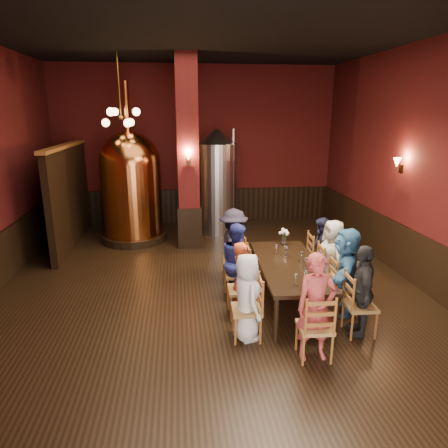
{
  "coord_description": "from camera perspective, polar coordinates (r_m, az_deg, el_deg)",
  "views": [
    {
      "loc": [
        -0.55,
        -6.73,
        3.23
      ],
      "look_at": [
        0.26,
        0.2,
        1.26
      ],
      "focal_mm": 32.0,
      "sensor_mm": 36.0,
      "label": 1
    }
  ],
  "objects": [
    {
      "name": "chair_1",
      "position": [
        6.53,
        2.49,
        -9.32
      ],
      "size": [
        0.48,
        0.48,
        0.92
      ],
      "primitive_type": null,
      "rotation": [
        0.0,
        0.0,
        -1.61
      ],
      "color": "#9B5527",
      "rests_on": "ground"
    },
    {
      "name": "copper_kettle",
      "position": [
        10.34,
        -13.09,
        5.37
      ],
      "size": [
        1.93,
        1.93,
        3.92
      ],
      "rotation": [
        0.0,
        0.0,
        -0.4
      ],
      "color": "black",
      "rests_on": "ground"
    },
    {
      "name": "sconce_column",
      "position": [
        9.29,
        -5.11,
        9.37
      ],
      "size": [
        0.2,
        0.2,
        0.36
      ],
      "primitive_type": null,
      "rotation": [
        0.0,
        0.0,
        3.14
      ],
      "color": "black",
      "rests_on": "column"
    },
    {
      "name": "wine_glass_0",
      "position": [
        7.14,
        8.89,
        -4.0
      ],
      "size": [
        0.07,
        0.07,
        0.17
      ],
      "primitive_type": null,
      "color": "white",
      "rests_on": "dining_table"
    },
    {
      "name": "person_5",
      "position": [
        6.82,
        16.95,
        -6.43
      ],
      "size": [
        0.92,
        1.42,
        1.46
      ],
      "primitive_type": "imported",
      "rotation": [
        0.0,
        0.0,
        4.31
      ],
      "color": "teal",
      "rests_on": "ground"
    },
    {
      "name": "wine_glass_1",
      "position": [
        6.19,
        11.53,
        -7.29
      ],
      "size": [
        0.07,
        0.07,
        0.17
      ],
      "primitive_type": null,
      "color": "white",
      "rests_on": "dining_table"
    },
    {
      "name": "pendant_cluster",
      "position": [
        9.71,
        -14.5,
        14.55
      ],
      "size": [
        0.9,
        0.9,
        1.7
      ],
      "primitive_type": null,
      "color": "#A57226",
      "rests_on": "room"
    },
    {
      "name": "chair_3",
      "position": [
        7.75,
        1.38,
        -5.16
      ],
      "size": [
        0.48,
        0.48,
        0.92
      ],
      "primitive_type": null,
      "rotation": [
        0.0,
        0.0,
        -1.61
      ],
      "color": "#9B5527",
      "rests_on": "ground"
    },
    {
      "name": "person_6",
      "position": [
        7.4,
        15.15,
        -4.73
      ],
      "size": [
        0.49,
        0.72,
        1.41
      ],
      "primitive_type": "imported",
      "rotation": [
        0.0,
        0.0,
        4.78
      ],
      "color": "#BCB6A6",
      "rests_on": "ground"
    },
    {
      "name": "chair_7",
      "position": [
        8.08,
        13.51,
        -4.71
      ],
      "size": [
        0.48,
        0.48,
        0.92
      ],
      "primitive_type": null,
      "rotation": [
        0.0,
        0.0,
        1.53
      ],
      "color": "#9B5527",
      "rests_on": "ground"
    },
    {
      "name": "rose_vase",
      "position": [
        7.72,
        8.61,
        -1.45
      ],
      "size": [
        0.19,
        0.19,
        0.33
      ],
      "color": "white",
      "rests_on": "dining_table"
    },
    {
      "name": "steel_vessel",
      "position": [
        10.85,
        -1.01,
        6.1
      ],
      "size": [
        1.23,
        1.23,
        2.81
      ],
      "rotation": [
        0.0,
        0.0,
        -0.06
      ],
      "color": "#B2B2B7",
      "rests_on": "ground"
    },
    {
      "name": "person_0",
      "position": [
        5.85,
        3.27,
        -10.37
      ],
      "size": [
        0.53,
        0.7,
        1.31
      ],
      "primitive_type": "imported",
      "rotation": [
        0.0,
        0.0,
        1.76
      ],
      "color": "silver",
      "rests_on": "ground"
    },
    {
      "name": "column",
      "position": [
        9.58,
        -5.17,
        9.86
      ],
      "size": [
        0.58,
        0.58,
        4.5
      ],
      "primitive_type": "cube",
      "color": "#4D1011",
      "rests_on": "ground"
    },
    {
      "name": "person_2",
      "position": [
        7.04,
        1.9,
        -5.34
      ],
      "size": [
        0.49,
        0.73,
        1.38
      ],
      "primitive_type": "imported",
      "rotation": [
        0.0,
        0.0,
        1.83
      ],
      "color": "navy",
      "rests_on": "ground"
    },
    {
      "name": "person_7",
      "position": [
        8.02,
        13.58,
        -3.56
      ],
      "size": [
        0.47,
        0.68,
        1.26
      ],
      "primitive_type": "imported",
      "rotation": [
        0.0,
        0.0,
        4.42
      ],
      "color": "#1D1E3A",
      "rests_on": "ground"
    },
    {
      "name": "person_3",
      "position": [
        7.65,
        1.39,
        -3.23
      ],
      "size": [
        0.55,
        0.95,
        1.47
      ],
      "primitive_type": "imported",
      "rotation": [
        0.0,
        0.0,
        1.56
      ],
      "color": "black",
      "rests_on": "ground"
    },
    {
      "name": "wine_glass_5",
      "position": [
        7.21,
        8.75,
        -3.78
      ],
      "size": [
        0.07,
        0.07,
        0.17
      ],
      "primitive_type": null,
      "color": "white",
      "rests_on": "dining_table"
    },
    {
      "name": "chair_8",
      "position": [
        5.63,
        12.85,
        -14.1
      ],
      "size": [
        0.48,
        0.48,
        0.92
      ],
      "primitive_type": null,
      "rotation": [
        0.0,
        0.0,
        3.1
      ],
      "color": "#9B5527",
      "rests_on": "ground"
    },
    {
      "name": "sconce_wall",
      "position": [
        8.8,
        24.02,
        7.73
      ],
      "size": [
        0.2,
        0.2,
        0.36
      ],
      "primitive_type": null,
      "rotation": [
        0.0,
        0.0,
        1.57
      ],
      "color": "black",
      "rests_on": "room"
    },
    {
      "name": "wainscot_right",
      "position": [
        8.54,
        25.76,
        -4.47
      ],
      "size": [
        0.08,
        9.9,
        1.0
      ],
      "primitive_type": "cube",
      "color": "black",
      "rests_on": "ground"
    },
    {
      "name": "wine_glass_4",
      "position": [
        6.96,
        10.96,
        -4.63
      ],
      "size": [
        0.07,
        0.07,
        0.17
      ],
      "primitive_type": null,
      "color": "white",
      "rests_on": "dining_table"
    },
    {
      "name": "person_1",
      "position": [
        6.46,
        2.51,
        -7.93
      ],
      "size": [
        0.36,
        0.5,
        1.27
      ],
      "primitive_type": "imported",
      "rotation": [
        0.0,
        0.0,
        1.7
      ],
      "color": "#C64522",
      "rests_on": "ground"
    },
    {
      "name": "chair_0",
      "position": [
        5.93,
        3.24,
        -12.05
      ],
      "size": [
        0.48,
        0.48,
        0.92
      ],
      "primitive_type": null,
      "rotation": [
        0.0,
        0.0,
        -1.61
      ],
      "color": "#9B5527",
      "rests_on": "ground"
    },
    {
      "name": "dining_table",
      "position": [
        6.88,
        9.29,
        -6.11
      ],
      "size": [
        1.1,
        2.44,
        0.75
      ],
      "rotation": [
        0.0,
        0.0,
        -0.04
      ],
      "color": "black",
      "rests_on": "ground"
    },
    {
      "name": "wine_glass_2",
      "position": [
        6.71,
        11.68,
        -5.47
      ],
      "size": [
        0.07,
        0.07,
        0.17
      ],
      "primitive_type": null,
      "color": "white",
      "rests_on": "dining_table"
    },
    {
      "name": "chair_6",
      "position": [
        7.49,
        15.02,
        -6.48
      ],
      "size": [
        0.48,
        0.48,
        0.92
      ],
      "primitive_type": null,
      "rotation": [
        0.0,
        0.0,
        1.53
      ],
      "color": "#9B5527",
      "rests_on": "ground"
    },
    {
      "name": "person_8",
      "position": [
        5.5,
        13.03,
        -11.54
      ],
      "size": [
        0.55,
        0.36,
        1.49
      ],
      "primitive_type": "imported",
      "rotation": [
        0.0,
        0.0,
        6.3
      ],
      "color": "#B33C3B",
      "rests_on": "ground"
    },
    {
      "name": "wine_glass_6",
      "position": [
        6.04,
        10.21,
        -7.84
      ],
      "size": [
        0.07,
        0.07,
        0.17
      ],
      "primitive_type": null,
      "color": "white",
      "rests_on": "dining_table"
    },
    {
      "name": "chair_5",
      "position": [
        6.92,
        16.77,
        -8.51
      ],
      "size": [
        0.48,
        0.48,
        0.92
      ],
      "primitive_type": null,
      "rotation": [
        0.0,
        0.0,
        1.53
      ],
      "color": "#9B5527",
      "rests_on": "ground"
    },
    {
      "name": "chair_4",
      "position": [
        6.36,
        18.9,
        -10.93
      ],
      "size": [
        0.48,
        0.48,
        0.92
      ],
      "primitive_type": null,
      "rotation": [
        0.0,
        0.0,
        1.53
      ],
      "color": "#9B5527",
      "rests_on": "ground"
    },
    {
      "name": "partition",
      "position": [
        10.48,
        -21.18,
        3.55
      ],
      "size": [
        0.22,
        3.5,
        2.4
      ],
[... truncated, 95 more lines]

